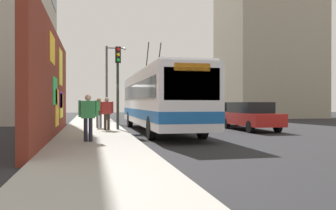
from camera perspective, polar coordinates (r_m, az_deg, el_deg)
The scene contains 13 objects.
ground_plane at distance 20.10m, azimuth -7.22°, elevation -4.06°, with size 80.00×80.00×0.00m, color #232326.
sidewalk_slab at distance 20.02m, azimuth -11.80°, elevation -3.87°, with size 48.00×3.20×0.15m, color #9E9B93.
graffiti_wall at distance 15.79m, azimuth -18.04°, elevation 3.10°, with size 13.41×0.32×4.61m.
building_far_right at distance 40.89m, azimuth 15.64°, elevation 11.47°, with size 8.18×9.52×18.91m.
city_bus at distance 18.98m, azimuth -1.44°, elevation 1.06°, with size 12.71×2.49×4.97m.
parked_car_red at distance 20.58m, azimuth 12.95°, elevation -1.64°, with size 4.91×1.76×1.58m.
parked_car_navy at distance 25.51m, azimuth 7.83°, elevation -1.26°, with size 4.72×1.85×1.58m.
pedestrian_midblock at distance 20.36m, azimuth -10.93°, elevation -0.81°, with size 0.22×0.67×1.67m.
pedestrian_at_curb at distance 18.57m, azimuth -9.75°, elevation -0.94°, with size 0.22×0.75×1.67m.
pedestrian_near_wall at distance 13.13m, azimuth -12.61°, elevation -1.38°, with size 0.23×0.68×1.69m.
traffic_light at distance 19.00m, azimuth -7.99°, elevation 4.94°, with size 0.49×0.28×4.35m.
street_lamp at distance 29.82m, azimuth -9.36°, elevation 4.39°, with size 0.44×1.70×6.07m.
curbside_puddle at distance 17.06m, azimuth -4.27°, elevation -4.83°, with size 1.16×1.16×0.00m, color black.
Camera 1 is at (-19.97, 1.77, 1.53)m, focal length 38.26 mm.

